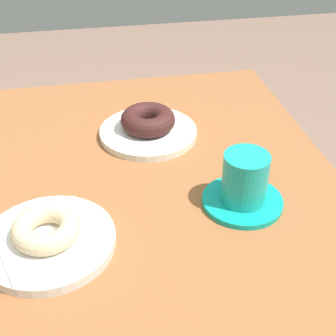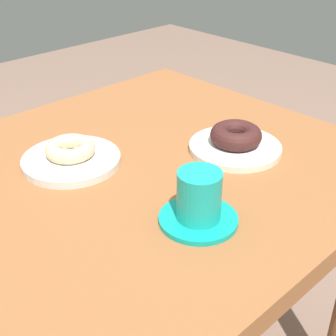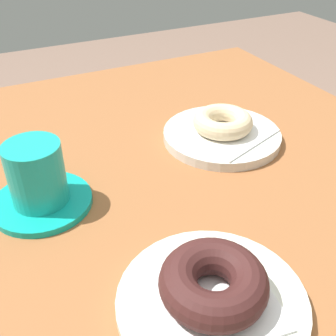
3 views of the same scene
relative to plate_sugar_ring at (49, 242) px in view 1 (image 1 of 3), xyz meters
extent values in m
cube|color=#965A32|center=(0.08, -0.10, -0.03)|extent=(0.94, 0.80, 0.04)
cylinder|color=#8E5F38|center=(0.47, -0.42, -0.39)|extent=(0.07, 0.07, 0.68)
cylinder|color=silver|center=(0.00, 0.00, 0.00)|extent=(0.19, 0.19, 0.02)
cube|color=white|center=(0.00, 0.00, 0.01)|extent=(0.17, 0.17, 0.00)
torus|color=beige|center=(0.00, 0.00, 0.03)|extent=(0.10, 0.10, 0.03)
cylinder|color=silver|center=(0.28, -0.19, 0.00)|extent=(0.19, 0.19, 0.01)
cube|color=white|center=(0.28, -0.19, 0.01)|extent=(0.13, 0.13, 0.00)
torus|color=#3D1C1B|center=(0.28, -0.19, 0.03)|extent=(0.11, 0.11, 0.04)
cylinder|color=#10A598|center=(0.04, -0.31, 0.00)|extent=(0.13, 0.13, 0.01)
cylinder|color=#18A79B|center=(0.04, -0.31, 0.04)|extent=(0.07, 0.07, 0.08)
cylinder|color=black|center=(0.04, -0.31, 0.08)|extent=(0.06, 0.06, 0.00)
camera|label=1|loc=(-0.52, -0.08, 0.48)|focal=50.68mm
camera|label=2|loc=(-0.43, -0.73, 0.46)|focal=51.28mm
camera|label=3|loc=(0.49, -0.34, 0.34)|focal=43.72mm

